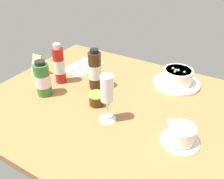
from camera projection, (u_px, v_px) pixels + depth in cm
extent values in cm
cube|color=#9E6B3D|center=(119.00, 107.00, 94.83)|extent=(110.00, 84.00, 3.00)
cylinder|color=white|center=(176.00, 83.00, 106.62)|extent=(21.04, 21.04, 1.20)
cylinder|color=white|center=(178.00, 76.00, 104.59)|extent=(13.19, 13.19, 6.36)
cylinder|color=beige|center=(178.00, 71.00, 103.30)|extent=(11.35, 11.35, 1.60)
sphere|color=#7AAA57|center=(179.00, 70.00, 102.09)|extent=(1.14, 1.14, 1.14)
sphere|color=#7AAA57|center=(176.00, 70.00, 102.22)|extent=(1.35, 1.35, 1.35)
sphere|color=#7AAA57|center=(178.00, 70.00, 102.09)|extent=(1.36, 1.36, 1.36)
sphere|color=#7AAA57|center=(175.00, 72.00, 100.90)|extent=(1.02, 1.02, 1.02)
sphere|color=#7AAA57|center=(173.00, 69.00, 103.61)|extent=(1.27, 1.27, 1.27)
sphere|color=#7AAA57|center=(184.00, 72.00, 100.66)|extent=(1.16, 1.16, 1.16)
cube|color=white|center=(83.00, 67.00, 121.76)|extent=(14.48, 20.21, 0.30)
cube|color=silver|center=(86.00, 66.00, 121.76)|extent=(2.46, 14.05, 0.50)
cube|color=silver|center=(76.00, 72.00, 116.10)|extent=(2.52, 3.78, 0.40)
cube|color=silver|center=(81.00, 64.00, 122.96)|extent=(2.17, 13.04, 0.50)
ellipsoid|color=silver|center=(73.00, 70.00, 117.85)|extent=(2.40, 4.00, 0.60)
cylinder|color=white|center=(180.00, 141.00, 76.01)|extent=(12.72, 12.72, 0.90)
cylinder|color=white|center=(181.00, 134.00, 74.31)|extent=(8.62, 8.62, 5.38)
cylinder|color=#3E1F12|center=(183.00, 129.00, 73.13)|extent=(7.32, 7.32, 1.00)
torus|color=white|center=(171.00, 123.00, 78.15)|extent=(3.47, 2.61, 3.60)
cylinder|color=white|center=(107.00, 119.00, 85.69)|extent=(6.46, 6.46, 0.40)
cylinder|color=white|center=(107.00, 110.00, 83.34)|extent=(0.80, 0.80, 8.32)
cylinder|color=white|center=(107.00, 88.00, 78.46)|extent=(4.59, 4.59, 9.79)
cylinder|color=#F4E1D0|center=(107.00, 92.00, 79.25)|extent=(3.76, 3.76, 5.87)
cylinder|color=#382C0B|center=(96.00, 100.00, 92.63)|extent=(5.84, 5.84, 4.32)
cylinder|color=yellow|center=(96.00, 95.00, 91.25)|extent=(6.13, 6.13, 0.80)
cylinder|color=#382314|center=(95.00, 71.00, 100.32)|extent=(5.56, 5.56, 16.76)
cylinder|color=silver|center=(95.00, 71.00, 100.50)|extent=(5.67, 5.67, 6.37)
cylinder|color=black|center=(94.00, 51.00, 95.36)|extent=(3.61, 3.61, 1.60)
cylinder|color=#337233|center=(43.00, 80.00, 96.40)|extent=(6.29, 6.29, 14.07)
cylinder|color=white|center=(43.00, 80.00, 96.56)|extent=(6.42, 6.42, 5.35)
cylinder|color=black|center=(40.00, 63.00, 92.20)|extent=(4.09, 4.09, 1.53)
cylinder|color=#B21E19|center=(59.00, 66.00, 104.58)|extent=(4.95, 4.95, 16.63)
cylinder|color=silver|center=(59.00, 66.00, 104.76)|extent=(5.05, 5.05, 6.32)
cylinder|color=silver|center=(57.00, 46.00, 99.53)|extent=(3.22, 3.22, 2.10)
cube|color=tan|center=(36.00, 66.00, 112.02)|extent=(5.56, 3.91, 10.05)
cube|color=tan|center=(41.00, 63.00, 114.58)|extent=(5.56, 3.91, 10.05)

